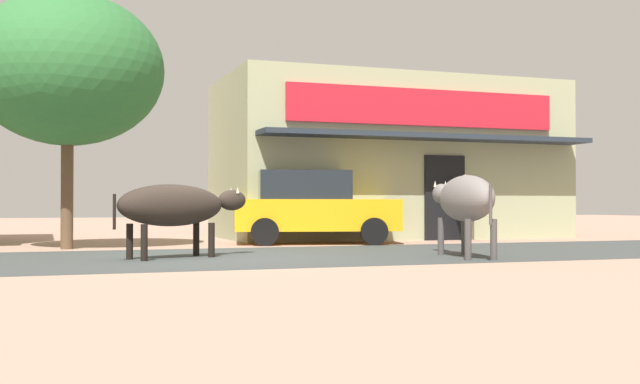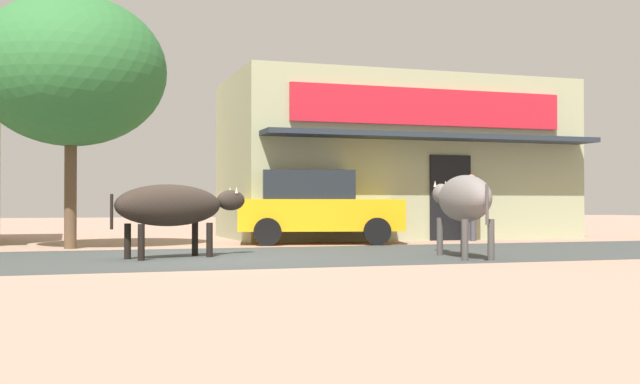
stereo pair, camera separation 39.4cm
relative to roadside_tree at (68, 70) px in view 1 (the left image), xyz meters
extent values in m
plane|color=tan|center=(2.16, -3.35, -3.57)|extent=(80.00, 80.00, 0.00)
cube|color=#3E4441|center=(2.16, -3.35, -3.57)|extent=(72.00, 5.22, 0.00)
cube|color=tan|center=(8.39, 3.15, -1.48)|extent=(8.94, 4.48, 4.18)
cube|color=red|center=(8.39, 0.85, -0.31)|extent=(7.15, 0.10, 0.90)
cube|color=#262D38|center=(8.39, 0.46, -1.06)|extent=(8.58, 0.90, 0.12)
cube|color=black|center=(8.93, 0.88, -2.52)|extent=(1.10, 0.06, 2.10)
cylinder|color=brown|center=(0.00, 0.00, -2.40)|extent=(0.24, 0.24, 2.35)
ellipsoid|color=#2E6E35|center=(0.00, 0.00, 0.01)|extent=(3.80, 3.80, 3.04)
cube|color=gold|center=(5.37, 0.41, -2.92)|extent=(3.95, 2.52, 0.70)
cube|color=#1E2328|center=(5.10, 0.47, -2.25)|extent=(2.32, 2.02, 0.64)
cylinder|color=black|center=(6.72, 1.01, -3.27)|extent=(0.62, 0.31, 0.60)
cylinder|color=black|center=(6.34, -0.70, -3.27)|extent=(0.62, 0.31, 0.60)
cylinder|color=black|center=(4.41, 1.53, -3.27)|extent=(0.62, 0.31, 0.60)
cylinder|color=black|center=(4.02, -0.18, -3.27)|extent=(0.62, 0.31, 0.60)
ellipsoid|color=#2C241E|center=(1.55, -3.36, -2.70)|extent=(2.06, 1.37, 0.69)
ellipsoid|color=#2C241E|center=(2.68, -2.87, -2.61)|extent=(0.63, 0.48, 0.36)
cone|color=beige|center=(2.69, -2.76, -2.43)|extent=(0.06, 0.06, 0.12)
cone|color=beige|center=(2.77, -2.95, -2.43)|extent=(0.06, 0.06, 0.12)
cylinder|color=black|center=(2.05, -2.90, -3.28)|extent=(0.11, 0.11, 0.58)
cylinder|color=black|center=(2.23, -3.32, -3.28)|extent=(0.11, 0.11, 0.58)
cylinder|color=black|center=(0.88, -3.40, -3.28)|extent=(0.11, 0.11, 0.58)
cylinder|color=black|center=(1.06, -3.82, -3.28)|extent=(0.11, 0.11, 0.58)
cylinder|color=black|center=(0.60, -3.77, -2.80)|extent=(0.05, 0.05, 0.56)
ellipsoid|color=slate|center=(6.24, -4.80, -2.58)|extent=(0.93, 2.07, 0.78)
ellipsoid|color=slate|center=(6.44, -3.57, -2.48)|extent=(0.37, 0.60, 0.36)
cone|color=beige|center=(6.35, -3.50, -2.30)|extent=(0.06, 0.06, 0.12)
cone|color=beige|center=(6.54, -3.53, -2.30)|extent=(0.06, 0.06, 0.12)
cylinder|color=#474341|center=(6.13, -4.12, -3.24)|extent=(0.11, 0.11, 0.66)
cylinder|color=#474341|center=(6.55, -4.19, -3.24)|extent=(0.11, 0.11, 0.66)
cylinder|color=#474341|center=(5.92, -5.40, -3.24)|extent=(0.11, 0.11, 0.66)
cylinder|color=#474341|center=(6.35, -5.47, -3.24)|extent=(0.11, 0.11, 0.66)
cylinder|color=#474341|center=(6.07, -5.83, -2.68)|extent=(0.05, 0.05, 0.62)
cylinder|color=#3F3F47|center=(9.30, 0.59, -3.16)|extent=(0.14, 0.14, 0.82)
cylinder|color=#3F3F47|center=(9.30, 0.41, -3.16)|extent=(0.14, 0.14, 0.82)
cube|color=#33723F|center=(9.30, 0.50, -2.46)|extent=(0.42, 0.29, 0.58)
sphere|color=tan|center=(9.30, 0.50, -2.06)|extent=(0.22, 0.22, 0.22)
cylinder|color=#33723F|center=(9.30, 0.76, -2.44)|extent=(0.09, 0.09, 0.52)
cylinder|color=#33723F|center=(9.30, 0.24, -2.44)|extent=(0.09, 0.09, 0.52)
camera|label=1|loc=(-0.43, -16.31, -2.67)|focal=43.86mm
camera|label=2|loc=(-0.06, -16.43, -2.67)|focal=43.86mm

